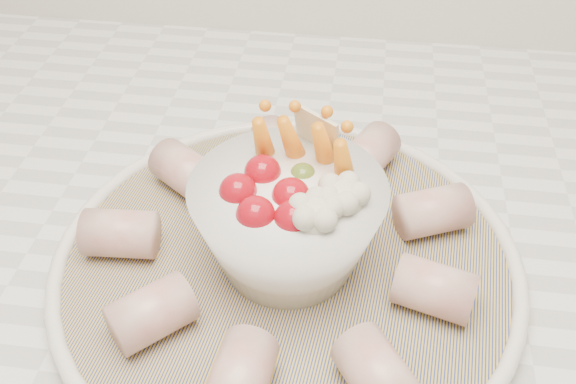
# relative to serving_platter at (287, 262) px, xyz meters

# --- Properties ---
(serving_platter) EXTENTS (0.40, 0.40, 0.02)m
(serving_platter) POSITION_rel_serving_platter_xyz_m (0.00, 0.00, 0.00)
(serving_platter) COLOR navy
(serving_platter) RESTS_ON kitchen_counter
(veggie_bowl) EXTENTS (0.14, 0.14, 0.11)m
(veggie_bowl) POSITION_rel_serving_platter_xyz_m (0.00, -0.00, 0.05)
(veggie_bowl) COLOR white
(veggie_bowl) RESTS_ON serving_platter
(cured_meat_rolls) EXTENTS (0.30, 0.30, 0.04)m
(cured_meat_rolls) POSITION_rel_serving_platter_xyz_m (0.00, -0.00, 0.02)
(cured_meat_rolls) COLOR #B25651
(cured_meat_rolls) RESTS_ON serving_platter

